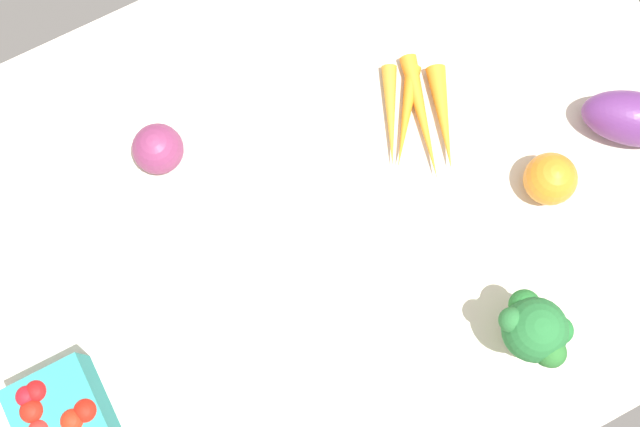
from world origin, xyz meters
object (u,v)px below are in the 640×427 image
object	(u,v)px
broccoli_head	(535,331)
red_onion_near_basket	(158,149)
carrot_bunch	(419,117)
heirloom_tomato_orange	(550,179)
berry_basket	(59,411)
eggplant	(634,119)

from	to	relation	value
broccoli_head	red_onion_near_basket	bearing A→B (deg)	-54.64
carrot_bunch	red_onion_near_basket	bearing A→B (deg)	-18.87
red_onion_near_basket	heirloom_tomato_orange	bearing A→B (deg)	147.94
berry_basket	red_onion_near_basket	xyz separation A→B (cm)	(-23.26, -23.65, -0.46)
eggplant	red_onion_near_basket	world-z (taller)	eggplant
berry_basket	heirloom_tomato_orange	bearing A→B (deg)	178.02
red_onion_near_basket	carrot_bunch	bearing A→B (deg)	161.13
berry_basket	broccoli_head	xyz separation A→B (cm)	(-52.22, 17.17, 3.28)
carrot_bunch	eggplant	bearing A→B (deg)	150.24
berry_basket	broccoli_head	size ratio (longest dim) A/B	0.85
heirloom_tomato_orange	red_onion_near_basket	size ratio (longest dim) A/B	1.03
berry_basket	eggplant	bearing A→B (deg)	179.73
carrot_bunch	heirloom_tomato_orange	size ratio (longest dim) A/B	2.58
berry_basket	red_onion_near_basket	world-z (taller)	berry_basket
broccoli_head	heirloom_tomato_orange	xyz separation A→B (cm)	(-12.35, -14.94, -3.65)
carrot_bunch	red_onion_near_basket	xyz separation A→B (cm)	(31.54, -10.78, 2.04)
heirloom_tomato_orange	carrot_bunch	bearing A→B (deg)	-57.09
heirloom_tomato_orange	berry_basket	bearing A→B (deg)	-1.98
carrot_bunch	heirloom_tomato_orange	xyz separation A→B (cm)	(-9.77, 15.09, 2.14)
eggplant	heirloom_tomato_orange	size ratio (longest dim) A/B	2.00
broccoli_head	heirloom_tomato_orange	world-z (taller)	broccoli_head
eggplant	red_onion_near_basket	xyz separation A→B (cm)	(54.68, -24.01, -0.21)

